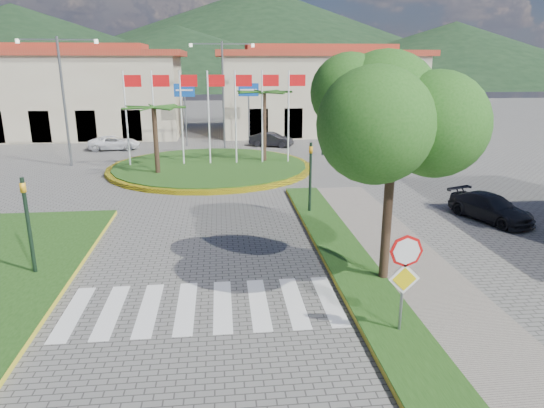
{
  "coord_description": "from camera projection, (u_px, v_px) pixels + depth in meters",
  "views": [
    {
      "loc": [
        0.68,
        -8.14,
        6.46
      ],
      "look_at": [
        2.4,
        8.0,
        1.71
      ],
      "focal_mm": 32.0,
      "sensor_mm": 36.0,
      "label": 1
    }
  ],
  "objects": [
    {
      "name": "hill_near_back",
      "position": [
        178.0,
        57.0,
        130.31
      ],
      "size": [
        110.0,
        110.0,
        16.0
      ],
      "primitive_type": "cone",
      "color": "black",
      "rests_on": "ground"
    },
    {
      "name": "crosswalk",
      "position": [
        201.0,
        306.0,
        13.33
      ],
      "size": [
        8.0,
        3.0,
        0.01
      ],
      "primitive_type": "cube",
      "color": "silver",
      "rests_on": "ground"
    },
    {
      "name": "white_van",
      "position": [
        114.0,
        143.0,
        37.23
      ],
      "size": [
        4.01,
        2.17,
        1.07
      ],
      "primitive_type": "imported",
      "rotation": [
        0.0,
        0.0,
        1.68
      ],
      "color": "white",
      "rests_on": "ground"
    },
    {
      "name": "car_side_right",
      "position": [
        491.0,
        208.0,
        20.54
      ],
      "size": [
        2.77,
        4.08,
        1.1
      ],
      "primitive_type": "imported",
      "rotation": [
        0.0,
        0.0,
        0.36
      ],
      "color": "black",
      "rests_on": "ground"
    },
    {
      "name": "roundabout_island",
      "position": [
        210.0,
        166.0,
        30.46
      ],
      "size": [
        12.7,
        12.7,
        6.0
      ],
      "color": "yellow",
      "rests_on": "ground"
    },
    {
      "name": "hill_far_east",
      "position": [
        454.0,
        54.0,
        142.98
      ],
      "size": [
        120.0,
        120.0,
        18.0
      ],
      "primitive_type": "cone",
      "color": "black",
      "rests_on": "ground"
    },
    {
      "name": "car_dark_a",
      "position": [
        123.0,
        132.0,
        42.5
      ],
      "size": [
        3.57,
        1.49,
        1.21
      ],
      "primitive_type": "imported",
      "rotation": [
        0.0,
        0.0,
        1.59
      ],
      "color": "black",
      "rests_on": "ground"
    },
    {
      "name": "direction_sign_west",
      "position": [
        185.0,
        102.0,
        37.88
      ],
      "size": [
        1.6,
        0.14,
        5.2
      ],
      "color": "slate",
      "rests_on": "ground"
    },
    {
      "name": "hill_far_mid",
      "position": [
        261.0,
        36.0,
        159.53
      ],
      "size": [
        180.0,
        180.0,
        30.0
      ],
      "primitive_type": "cone",
      "color": "black",
      "rests_on": "ground"
    },
    {
      "name": "ground",
      "position": [
        194.0,
        405.0,
        9.52
      ],
      "size": [
        160.0,
        160.0,
        0.0
      ],
      "primitive_type": "plane",
      "color": "#63615E",
      "rests_on": "ground"
    },
    {
      "name": "sidewalk_right",
      "position": [
        442.0,
        330.0,
        12.02
      ],
      "size": [
        4.0,
        28.0,
        0.15
      ],
      "primitive_type": "cube",
      "color": "gray",
      "rests_on": "ground"
    },
    {
      "name": "hill_far_west",
      "position": [
        16.0,
        46.0,
        134.42
      ],
      "size": [
        140.0,
        140.0,
        22.0
      ],
      "primitive_type": "cone",
      "color": "black",
      "rests_on": "ground"
    },
    {
      "name": "traffic_light_right",
      "position": [
        310.0,
        172.0,
        20.88
      ],
      "size": [
        0.15,
        0.18,
        3.2
      ],
      "color": "black",
      "rests_on": "ground"
    },
    {
      "name": "building_right",
      "position": [
        318.0,
        91.0,
        45.71
      ],
      "size": [
        19.08,
        9.54,
        8.05
      ],
      "color": "#BCAB8E",
      "rests_on": "ground"
    },
    {
      "name": "car_dark_b",
      "position": [
        271.0,
        140.0,
        38.61
      ],
      "size": [
        3.61,
        2.4,
        1.13
      ],
      "primitive_type": "imported",
      "rotation": [
        0.0,
        0.0,
        1.18
      ],
      "color": "black",
      "rests_on": "ground"
    },
    {
      "name": "street_lamp_centre",
      "position": [
        223.0,
        89.0,
        36.99
      ],
      "size": [
        4.8,
        0.16,
        8.0
      ],
      "color": "slate",
      "rests_on": "ground"
    },
    {
      "name": "traffic_light_far",
      "position": [
        323.0,
        128.0,
        34.6
      ],
      "size": [
        0.18,
        0.15,
        3.2
      ],
      "color": "black",
      "rests_on": "ground"
    },
    {
      "name": "verge_right",
      "position": [
        395.0,
        332.0,
        11.89
      ],
      "size": [
        1.6,
        28.0,
        0.18
      ],
      "primitive_type": "cube",
      "color": "#1D4012",
      "rests_on": "ground"
    },
    {
      "name": "traffic_light_left",
      "position": [
        28.0,
        218.0,
        14.64
      ],
      "size": [
        0.15,
        0.18,
        3.2
      ],
      "color": "black",
      "rests_on": "ground"
    },
    {
      "name": "deciduous_tree",
      "position": [
        395.0,
        111.0,
        13.4
      ],
      "size": [
        3.6,
        3.6,
        6.8
      ],
      "color": "black",
      "rests_on": "ground"
    },
    {
      "name": "direction_sign_east",
      "position": [
        249.0,
        101.0,
        38.39
      ],
      "size": [
        1.6,
        0.14,
        5.2
      ],
      "color": "slate",
      "rests_on": "ground"
    },
    {
      "name": "building_left",
      "position": [
        54.0,
        92.0,
        43.25
      ],
      "size": [
        23.32,
        9.54,
        8.05
      ],
      "color": "#BCAB8E",
      "rests_on": "ground"
    },
    {
      "name": "street_lamp_west",
      "position": [
        63.0,
        95.0,
        30.24
      ],
      "size": [
        4.8,
        0.16,
        8.0
      ],
      "color": "slate",
      "rests_on": "ground"
    },
    {
      "name": "stop_sign",
      "position": [
        405.0,
        269.0,
        11.39
      ],
      "size": [
        0.8,
        0.11,
        2.65
      ],
      "color": "slate",
      "rests_on": "ground"
    }
  ]
}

